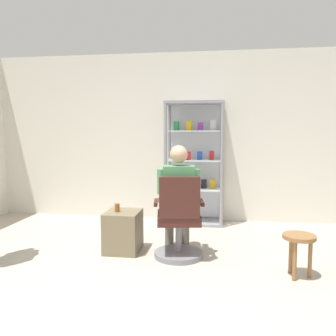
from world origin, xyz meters
name	(u,v)px	position (x,y,z in m)	size (l,w,h in m)	color
ground_plane	(122,305)	(0.00, 0.00, 0.00)	(7.20, 7.20, 0.00)	#B2A899
back_wall	(171,137)	(0.00, 3.00, 1.35)	(6.00, 0.10, 2.70)	silver
display_cabinet_main	(195,162)	(0.40, 2.76, 0.96)	(0.90, 0.45, 1.90)	gray
office_chair	(179,225)	(0.34, 1.13, 0.39)	(0.60, 0.56, 0.96)	slate
seated_shopkeeper	(178,194)	(0.32, 1.29, 0.71)	(0.53, 0.60, 1.29)	slate
storage_crate	(123,231)	(-0.35, 1.29, 0.24)	(0.40, 0.45, 0.49)	#72664C
tea_glass	(117,208)	(-0.41, 1.26, 0.54)	(0.06, 0.06, 0.10)	brown
wooden_stool	(299,243)	(1.58, 0.80, 0.34)	(0.32, 0.32, 0.43)	olive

